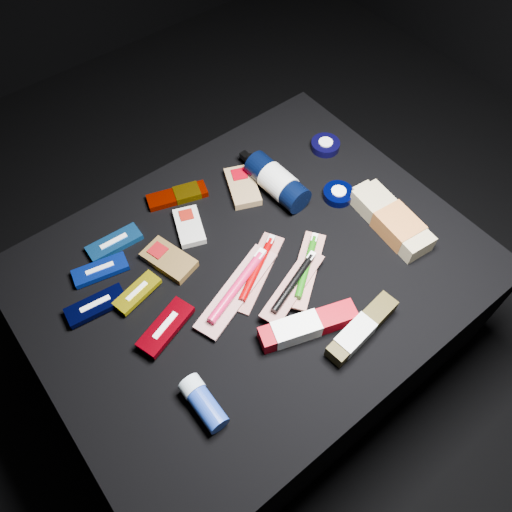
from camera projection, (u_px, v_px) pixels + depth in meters
ground at (254, 341)px, 1.45m from camera, size 3.00×3.00×0.00m
cloth_table at (254, 309)px, 1.29m from camera, size 0.98×0.78×0.40m
luna_bar_0 at (114, 243)px, 1.15m from camera, size 0.13×0.05×0.02m
luna_bar_1 at (101, 270)px, 1.10m from camera, size 0.13×0.07×0.02m
luna_bar_2 at (96, 305)px, 1.05m from camera, size 0.13×0.06×0.02m
luna_bar_3 at (137, 293)px, 1.07m from camera, size 0.11×0.06×0.01m
luna_bar_4 at (166, 327)px, 1.02m from camera, size 0.14×0.09×0.02m
clif_bar_0 at (167, 259)px, 1.12m from camera, size 0.10×0.13×0.02m
clif_bar_1 at (189, 225)px, 1.18m from camera, size 0.09×0.12×0.02m
clif_bar_2 at (242, 185)px, 1.24m from camera, size 0.11×0.14×0.02m
power_bar at (181, 195)px, 1.23m from camera, size 0.15×0.09×0.02m
lotion_bottle at (277, 182)px, 1.22m from camera, size 0.07×0.22×0.07m
cream_tin_upper at (325, 145)px, 1.32m from camera, size 0.08×0.08×0.02m
cream_tin_lower at (338, 194)px, 1.23m from camera, size 0.07×0.07×0.02m
bodywash_bottle at (392, 221)px, 1.16m from camera, size 0.10×0.23×0.05m
deodorant_stick at (203, 402)px, 0.93m from camera, size 0.05×0.11×0.05m
toothbrush_pack_0 at (258, 269)px, 1.11m from camera, size 0.21×0.15×0.02m
toothbrush_pack_1 at (238, 287)px, 1.07m from camera, size 0.25×0.14×0.03m
toothbrush_pack_2 at (306, 267)px, 1.09m from camera, size 0.19×0.16×0.02m
toothbrush_pack_3 at (294, 283)px, 1.06m from camera, size 0.21×0.11×0.02m
toothpaste_carton_red at (304, 327)px, 1.02m from camera, size 0.21×0.11×0.04m
toothpaste_carton_green at (359, 331)px, 1.01m from camera, size 0.19×0.06×0.04m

